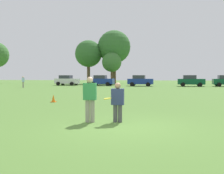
% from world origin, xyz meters
% --- Properties ---
extents(ground_plane, '(173.94, 173.94, 0.00)m').
position_xyz_m(ground_plane, '(0.00, 0.00, 0.00)').
color(ground_plane, '#517A33').
extents(player_thrower, '(0.49, 0.32, 1.65)m').
position_xyz_m(player_thrower, '(-1.34, 0.58, 0.93)').
color(player_thrower, gray).
rests_on(player_thrower, ground).
extents(player_defender, '(0.45, 0.26, 1.44)m').
position_xyz_m(player_defender, '(-0.35, 0.78, 0.80)').
color(player_defender, '#4C4C51').
rests_on(player_defender, ground).
extents(frisbee, '(0.27, 0.27, 0.07)m').
position_xyz_m(frisbee, '(-0.65, 0.37, 0.89)').
color(frisbee, yellow).
extents(traffic_cone, '(0.32, 0.32, 0.48)m').
position_xyz_m(traffic_cone, '(-5.51, 6.68, 0.23)').
color(traffic_cone, '#D8590C').
rests_on(traffic_cone, ground).
extents(parked_car_near_left, '(4.28, 2.36, 1.82)m').
position_xyz_m(parked_car_near_left, '(-15.01, 33.53, 0.92)').
color(parked_car_near_left, silver).
rests_on(parked_car_near_left, ground).
extents(parked_car_mid_left, '(4.28, 2.36, 1.82)m').
position_xyz_m(parked_car_mid_left, '(-8.50, 33.13, 0.92)').
color(parked_car_mid_left, navy).
rests_on(parked_car_mid_left, ground).
extents(parked_car_center, '(4.28, 2.36, 1.82)m').
position_xyz_m(parked_car_center, '(-1.74, 32.71, 0.92)').
color(parked_car_center, navy).
rests_on(parked_car_center, ground).
extents(parked_car_mid_right, '(4.28, 2.36, 1.82)m').
position_xyz_m(parked_car_mid_right, '(6.41, 33.08, 0.92)').
color(parked_car_mid_right, '#0C4C2D').
rests_on(parked_car_mid_right, ground).
extents(bystander_sideline_watcher, '(0.51, 0.50, 1.65)m').
position_xyz_m(bystander_sideline_watcher, '(-18.05, 24.16, 0.93)').
color(bystander_sideline_watcher, gray).
rests_on(bystander_sideline_watcher, ground).
extents(tree_west_maple, '(5.81, 5.81, 9.43)m').
position_xyz_m(tree_west_maple, '(-13.65, 42.90, 6.49)').
color(tree_west_maple, brown).
rests_on(tree_west_maple, ground).
extents(tree_center_elm, '(7.14, 7.14, 11.60)m').
position_xyz_m(tree_center_elm, '(-8.24, 44.25, 7.98)').
color(tree_center_elm, brown).
rests_on(tree_center_elm, ground).
extents(tree_east_birch, '(4.06, 4.06, 6.59)m').
position_xyz_m(tree_east_birch, '(-8.24, 41.48, 4.53)').
color(tree_east_birch, brown).
rests_on(tree_east_birch, ground).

